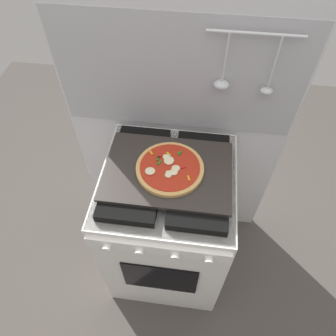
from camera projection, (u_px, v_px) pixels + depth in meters
ground_plane at (168, 256)px, 2.04m from camera, size 4.00×4.00×0.00m
kitchen_backsplash at (177, 135)px, 1.63m from camera, size 1.10×0.09×1.55m
stove at (168, 223)px, 1.68m from camera, size 0.60×0.64×0.90m
baking_tray at (168, 171)px, 1.33m from camera, size 0.54×0.38×0.02m
pizza_left at (170, 168)px, 1.31m from camera, size 0.29×0.29×0.03m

